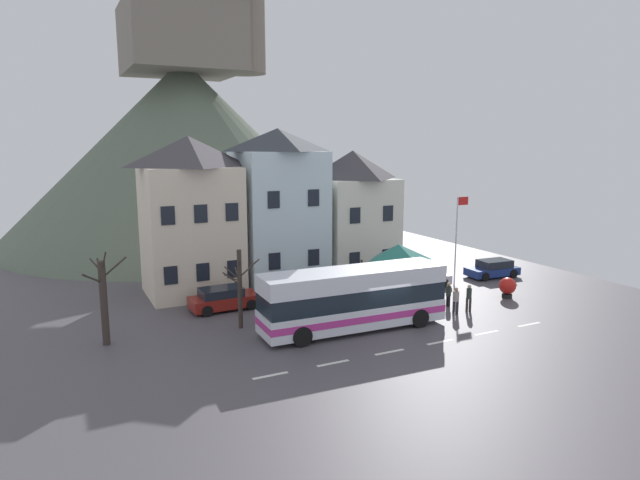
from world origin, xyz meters
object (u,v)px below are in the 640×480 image
object	(u,v)px
parked_car_01	(421,277)
flagpole	(457,233)
parked_car_02	(493,269)
harbour_buoy	(507,287)
transit_bus	(354,299)
parked_car_00	(224,299)
townhouse_01	(279,207)
pedestrian_02	(456,299)
bus_shelter	(398,254)
public_bench	(377,287)
pedestrian_03	(400,295)
hilltop_castle	(186,147)
bare_tree_00	(104,300)
bare_tree_01	(240,287)
townhouse_02	(352,213)
townhouse_00	(191,216)
pedestrian_00	(469,297)
pedestrian_01	(449,293)

from	to	relation	value
parked_car_01	flagpole	world-z (taller)	flagpole
parked_car_02	harbour_buoy	size ratio (longest dim) A/B	3.01
transit_bus	parked_car_00	bearing A→B (deg)	130.11
townhouse_01	pedestrian_02	world-z (taller)	townhouse_01
transit_bus	bus_shelter	world-z (taller)	bus_shelter
flagpole	public_bench	bearing A→B (deg)	176.29
transit_bus	parked_car_02	size ratio (longest dim) A/B	2.57
pedestrian_03	public_bench	distance (m)	3.41
hilltop_castle	pedestrian_02	distance (m)	34.19
hilltop_castle	bus_shelter	xyz separation A→B (m)	(6.46, -28.30, -6.40)
bare_tree_00	parked_car_00	bearing A→B (deg)	24.24
parked_car_00	hilltop_castle	bearing A→B (deg)	79.06
bare_tree_01	parked_car_01	bearing A→B (deg)	11.63
parked_car_01	harbour_buoy	world-z (taller)	harbour_buoy
harbour_buoy	bare_tree_01	bearing A→B (deg)	173.38
parked_car_02	townhouse_02	bearing A→B (deg)	-28.14
townhouse_00	pedestrian_00	distance (m)	17.94
bus_shelter	parked_car_00	bearing A→B (deg)	164.45
transit_bus	parked_car_02	world-z (taller)	transit_bus
townhouse_02	pedestrian_02	world-z (taller)	townhouse_02
public_bench	bare_tree_00	size ratio (longest dim) A/B	0.36
transit_bus	public_bench	bearing A→B (deg)	49.71
parked_car_01	townhouse_01	bearing A→B (deg)	156.65
parked_car_01	bus_shelter	bearing A→B (deg)	-139.23
bare_tree_00	pedestrian_01	bearing A→B (deg)	-6.97
parked_car_01	bare_tree_00	world-z (taller)	bare_tree_00
pedestrian_01	public_bench	distance (m)	4.91
parked_car_02	pedestrian_00	size ratio (longest dim) A/B	2.44
public_bench	flagpole	bearing A→B (deg)	-3.71
public_bench	townhouse_01	bearing A→B (deg)	130.08
parked_car_01	pedestrian_03	bearing A→B (deg)	-130.81
flagpole	pedestrian_00	bearing A→B (deg)	-123.03
townhouse_00	transit_bus	world-z (taller)	townhouse_00
bare_tree_00	townhouse_01	bearing A→B (deg)	31.61
bus_shelter	flagpole	world-z (taller)	flagpole
townhouse_02	public_bench	world-z (taller)	townhouse_02
transit_bus	bare_tree_01	xyz separation A→B (m)	(-5.25, 2.91, 0.59)
townhouse_01	parked_car_02	size ratio (longest dim) A/B	2.71
parked_car_00	parked_car_01	distance (m)	13.74
townhouse_00	transit_bus	size ratio (longest dim) A/B	1.00
townhouse_02	parked_car_02	size ratio (longest dim) A/B	2.33
transit_bus	pedestrian_00	size ratio (longest dim) A/B	6.27
hilltop_castle	parked_car_00	xyz separation A→B (m)	(-3.88, -25.42, -8.70)
townhouse_02	parked_car_00	xyz separation A→B (m)	(-11.24, -4.53, -3.94)
townhouse_00	transit_bus	xyz separation A→B (m)	(5.85, -10.87, -3.44)
parked_car_01	pedestrian_01	distance (m)	4.89
pedestrian_02	bare_tree_00	size ratio (longest dim) A/B	0.33
hilltop_castle	transit_bus	bearing A→B (deg)	-87.79
townhouse_01	parked_car_00	bearing A→B (deg)	-140.47
harbour_buoy	bare_tree_00	world-z (taller)	bare_tree_00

